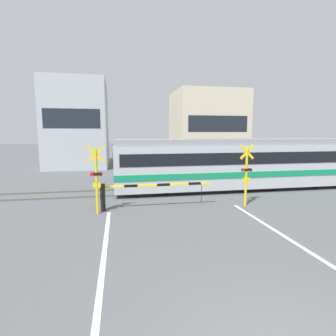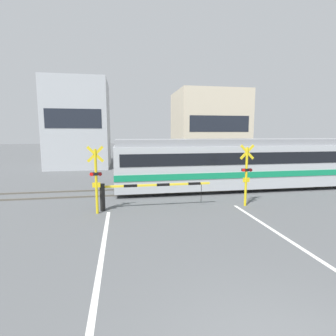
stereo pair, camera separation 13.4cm
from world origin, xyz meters
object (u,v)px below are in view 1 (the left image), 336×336
at_px(crossing_barrier_near, 135,190).
at_px(crossing_signal_right, 246,172).
at_px(crossing_signal_left, 96,177).
at_px(crossing_barrier_far, 179,169).
at_px(commuter_train, 240,162).
at_px(pedestrian, 168,163).

height_order(crossing_barrier_near, crossing_signal_right, crossing_signal_right).
xyz_separation_m(crossing_signal_left, crossing_signal_right, (6.59, 0.00, 0.00)).
relative_size(crossing_barrier_far, crossing_signal_right, 1.74).
bearing_deg(commuter_train, crossing_barrier_far, 133.32).
xyz_separation_m(crossing_barrier_near, pedestrian, (3.06, 8.61, 0.16)).
bearing_deg(crossing_barrier_near, crossing_barrier_far, 61.84).
distance_m(crossing_signal_left, crossing_signal_right, 6.59).
height_order(crossing_barrier_near, pedestrian, pedestrian).
distance_m(crossing_signal_left, pedestrian, 10.13).
bearing_deg(pedestrian, crossing_barrier_far, -79.71).
bearing_deg(commuter_train, crossing_signal_right, -111.70).
height_order(crossing_signal_right, pedestrian, crossing_signal_right).
bearing_deg(crossing_signal_right, crossing_signal_left, 180.00).
distance_m(crossing_barrier_near, pedestrian, 9.14).
height_order(crossing_signal_left, crossing_signal_right, same).
relative_size(crossing_barrier_far, crossing_signal_left, 1.74).
relative_size(crossing_barrier_near, pedestrian, 2.83).
distance_m(commuter_train, crossing_signal_right, 3.91).
xyz_separation_m(crossing_barrier_far, pedestrian, (-0.39, 2.16, 0.16)).
height_order(commuter_train, pedestrian, commuter_train).
xyz_separation_m(commuter_train, crossing_barrier_far, (-3.02, 3.20, -0.76)).
relative_size(crossing_barrier_near, crossing_barrier_far, 1.00).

